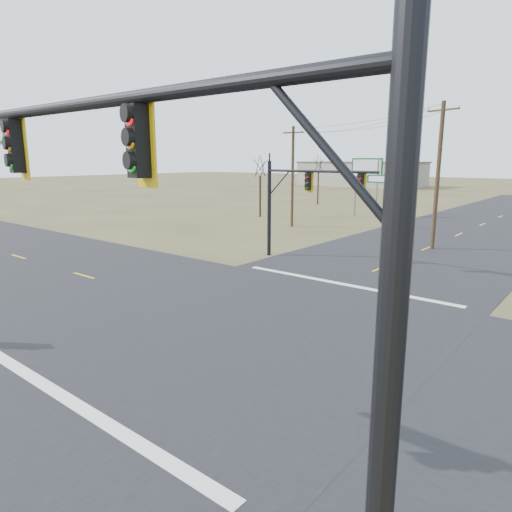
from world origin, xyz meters
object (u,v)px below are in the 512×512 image
at_px(mast_arm_near, 162,207).
at_px(utility_pole_near, 438,175).
at_px(highway_sign, 367,176).
at_px(streetlight_c, 393,171).
at_px(bare_tree_b, 319,164).
at_px(mast_arm_far, 311,190).
at_px(utility_pole_far, 293,175).
at_px(bare_tree_a, 260,166).

bearing_deg(mast_arm_near, utility_pole_near, 110.17).
bearing_deg(highway_sign, mast_arm_near, -79.02).
bearing_deg(streetlight_c, utility_pole_near, -83.48).
relative_size(highway_sign, bare_tree_b, 0.90).
relative_size(mast_arm_far, utility_pole_near, 0.86).
height_order(mast_arm_far, utility_pole_far, utility_pole_far).
xyz_separation_m(mast_arm_near, streetlight_c, (-16.14, 47.02, -0.65)).
height_order(mast_arm_near, utility_pole_far, utility_pole_far).
bearing_deg(highway_sign, utility_pole_near, -60.75).
distance_m(utility_pole_far, bare_tree_b, 22.61).
bearing_deg(bare_tree_a, bare_tree_b, 98.96).
height_order(mast_arm_far, utility_pole_near, utility_pole_near).
height_order(utility_pole_far, streetlight_c, utility_pole_far).
bearing_deg(highway_sign, utility_pole_far, -110.98).
height_order(mast_arm_far, bare_tree_b, bare_tree_b).
distance_m(streetlight_c, bare_tree_a, 15.48).
xyz_separation_m(streetlight_c, bare_tree_a, (-10.53, -11.33, 0.65)).
height_order(streetlight_c, bare_tree_a, streetlight_c).
relative_size(mast_arm_far, bare_tree_a, 1.23).
xyz_separation_m(bare_tree_a, bare_tree_b, (-2.60, 16.50, 0.10)).
bearing_deg(mast_arm_far, utility_pole_near, 55.25).
height_order(utility_pole_near, bare_tree_a, utility_pole_near).
relative_size(utility_pole_far, streetlight_c, 1.05).
bearing_deg(bare_tree_a, utility_pole_far, -29.14).
height_order(utility_pole_far, bare_tree_b, utility_pole_far).
relative_size(utility_pole_far, bare_tree_b, 1.30).
xyz_separation_m(utility_pole_near, utility_pole_far, (-14.33, 2.91, -0.42)).
bearing_deg(mast_arm_near, mast_arm_far, 126.47).
relative_size(mast_arm_far, utility_pole_far, 0.94).
bearing_deg(bare_tree_a, utility_pole_near, -17.75).
distance_m(mast_arm_near, utility_pole_near, 29.33).
bearing_deg(mast_arm_far, streetlight_c, 94.76).
relative_size(utility_pole_near, bare_tree_b, 1.42).
bearing_deg(bare_tree_b, utility_pole_near, -44.23).
bearing_deg(utility_pole_near, mast_arm_far, -116.63).
distance_m(bare_tree_a, bare_tree_b, 16.70).
distance_m(utility_pole_far, streetlight_c, 15.65).
distance_m(mast_arm_near, mast_arm_far, 22.05).
distance_m(mast_arm_far, streetlight_c, 28.05).
xyz_separation_m(highway_sign, bare_tree_b, (-11.66, 8.86, 1.20)).
bearing_deg(bare_tree_b, utility_pole_far, -64.72).
bearing_deg(highway_sign, streetlight_c, 57.14).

